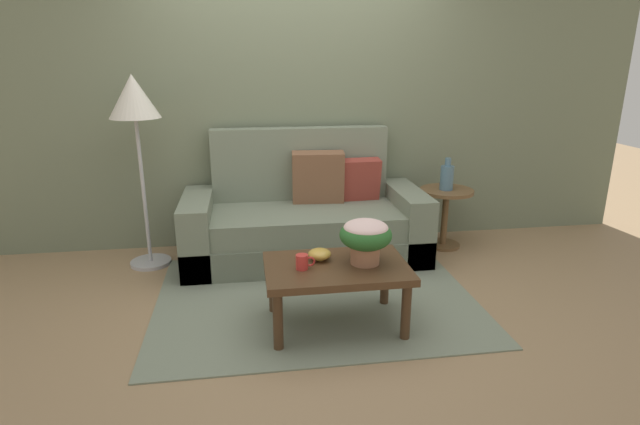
{
  "coord_description": "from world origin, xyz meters",
  "views": [
    {
      "loc": [
        -0.46,
        -3.27,
        1.66
      ],
      "look_at": [
        0.06,
        0.16,
        0.59
      ],
      "focal_mm": 28.23,
      "sensor_mm": 36.0,
      "label": 1
    }
  ],
  "objects_px": {
    "couch": "(306,221)",
    "snack_bowl": "(320,254)",
    "floor_lamp": "(135,109)",
    "side_table": "(445,207)",
    "coffee_mug": "(303,262)",
    "table_vase": "(447,177)",
    "potted_plant": "(366,236)",
    "coffee_table": "(336,274)"
  },
  "relations": [
    {
      "from": "couch",
      "to": "floor_lamp",
      "type": "xyz_separation_m",
      "value": [
        -1.31,
        0.01,
        0.96
      ]
    },
    {
      "from": "couch",
      "to": "snack_bowl",
      "type": "distance_m",
      "value": 1.13
    },
    {
      "from": "coffee_mug",
      "to": "table_vase",
      "type": "xyz_separation_m",
      "value": [
        1.43,
        1.28,
        0.19
      ]
    },
    {
      "from": "side_table",
      "to": "coffee_mug",
      "type": "bearing_deg",
      "value": -138.26
    },
    {
      "from": "coffee_mug",
      "to": "table_vase",
      "type": "bearing_deg",
      "value": 41.77
    },
    {
      "from": "couch",
      "to": "table_vase",
      "type": "bearing_deg",
      "value": 1.33
    },
    {
      "from": "side_table",
      "to": "table_vase",
      "type": "height_order",
      "value": "table_vase"
    },
    {
      "from": "side_table",
      "to": "coffee_mug",
      "type": "xyz_separation_m",
      "value": [
        -1.44,
        -1.29,
        0.09
      ]
    },
    {
      "from": "coffee_mug",
      "to": "floor_lamp",
      "type": "bearing_deg",
      "value": 132.23
    },
    {
      "from": "couch",
      "to": "floor_lamp",
      "type": "relative_size",
      "value": 1.3
    },
    {
      "from": "couch",
      "to": "floor_lamp",
      "type": "bearing_deg",
      "value": 179.74
    },
    {
      "from": "couch",
      "to": "potted_plant",
      "type": "bearing_deg",
      "value": -79.41
    },
    {
      "from": "coffee_table",
      "to": "side_table",
      "type": "relative_size",
      "value": 1.66
    },
    {
      "from": "floor_lamp",
      "to": "coffee_mug",
      "type": "bearing_deg",
      "value": -47.77
    },
    {
      "from": "side_table",
      "to": "table_vase",
      "type": "xyz_separation_m",
      "value": [
        -0.01,
        -0.01,
        0.28
      ]
    },
    {
      "from": "coffee_table",
      "to": "snack_bowl",
      "type": "distance_m",
      "value": 0.17
    },
    {
      "from": "coffee_table",
      "to": "potted_plant",
      "type": "bearing_deg",
      "value": 0.69
    },
    {
      "from": "coffee_table",
      "to": "side_table",
      "type": "bearing_deg",
      "value": 45.67
    },
    {
      "from": "coffee_table",
      "to": "floor_lamp",
      "type": "height_order",
      "value": "floor_lamp"
    },
    {
      "from": "snack_bowl",
      "to": "coffee_mug",
      "type": "bearing_deg",
      "value": -134.15
    },
    {
      "from": "snack_bowl",
      "to": "table_vase",
      "type": "bearing_deg",
      "value": 41.35
    },
    {
      "from": "potted_plant",
      "to": "side_table",
      "type": "bearing_deg",
      "value": 50.21
    },
    {
      "from": "coffee_table",
      "to": "potted_plant",
      "type": "xyz_separation_m",
      "value": [
        0.18,
        0.0,
        0.24
      ]
    },
    {
      "from": "side_table",
      "to": "snack_bowl",
      "type": "xyz_separation_m",
      "value": [
        -1.32,
        -1.16,
        0.09
      ]
    },
    {
      "from": "couch",
      "to": "coffee_table",
      "type": "xyz_separation_m",
      "value": [
        0.04,
        -1.22,
        0.04
      ]
    },
    {
      "from": "couch",
      "to": "potted_plant",
      "type": "distance_m",
      "value": 1.27
    },
    {
      "from": "floor_lamp",
      "to": "side_table",
      "type": "bearing_deg",
      "value": 0.74
    },
    {
      "from": "potted_plant",
      "to": "coffee_table",
      "type": "bearing_deg",
      "value": -179.31
    },
    {
      "from": "snack_bowl",
      "to": "couch",
      "type": "bearing_deg",
      "value": 87.6
    },
    {
      "from": "side_table",
      "to": "table_vase",
      "type": "distance_m",
      "value": 0.28
    },
    {
      "from": "side_table",
      "to": "floor_lamp",
      "type": "xyz_separation_m",
      "value": [
        -2.58,
        -0.03,
        0.91
      ]
    },
    {
      "from": "potted_plant",
      "to": "table_vase",
      "type": "bearing_deg",
      "value": 50.33
    },
    {
      "from": "side_table",
      "to": "table_vase",
      "type": "bearing_deg",
      "value": -141.4
    },
    {
      "from": "coffee_table",
      "to": "potted_plant",
      "type": "distance_m",
      "value": 0.3
    },
    {
      "from": "side_table",
      "to": "snack_bowl",
      "type": "bearing_deg",
      "value": -138.68
    },
    {
      "from": "couch",
      "to": "potted_plant",
      "type": "xyz_separation_m",
      "value": [
        0.23,
        -1.21,
        0.28
      ]
    },
    {
      "from": "coffee_table",
      "to": "snack_bowl",
      "type": "bearing_deg",
      "value": 133.33
    },
    {
      "from": "side_table",
      "to": "floor_lamp",
      "type": "relative_size",
      "value": 0.35
    },
    {
      "from": "coffee_table",
      "to": "snack_bowl",
      "type": "xyz_separation_m",
      "value": [
        -0.09,
        0.1,
        0.1
      ]
    },
    {
      "from": "couch",
      "to": "coffee_table",
      "type": "distance_m",
      "value": 1.22
    },
    {
      "from": "coffee_table",
      "to": "coffee_mug",
      "type": "distance_m",
      "value": 0.24
    },
    {
      "from": "side_table",
      "to": "coffee_mug",
      "type": "distance_m",
      "value": 1.94
    }
  ]
}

